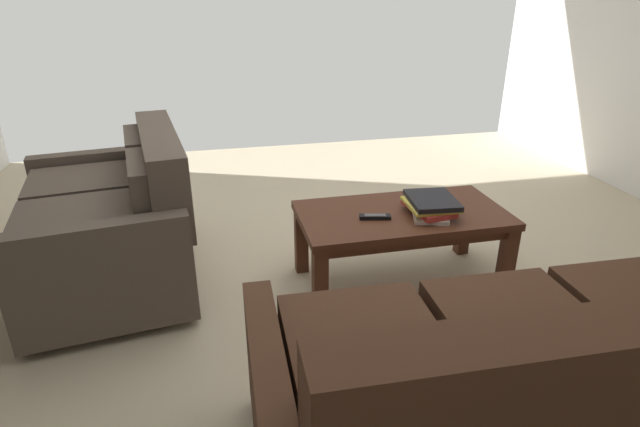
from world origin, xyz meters
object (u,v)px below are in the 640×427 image
object	(u,v)px
loveseat_near	(114,221)
coffee_table	(402,223)
tv_remote	(375,217)
sofa_main	(540,385)
book_stack	(430,206)

from	to	relation	value
loveseat_near	coffee_table	bearing A→B (deg)	166.09
coffee_table	tv_remote	xyz separation A→B (m)	(0.17, 0.05, 0.08)
sofa_main	coffee_table	size ratio (longest dim) A/B	1.69
loveseat_near	coffee_table	distance (m)	1.55
sofa_main	loveseat_near	size ratio (longest dim) A/B	1.39
loveseat_near	book_stack	world-z (taller)	loveseat_near
tv_remote	book_stack	bearing A→B (deg)	178.27
loveseat_near	tv_remote	bearing A→B (deg)	162.31
coffee_table	sofa_main	bearing A→B (deg)	90.06
book_stack	coffee_table	bearing A→B (deg)	-26.12
tv_remote	coffee_table	bearing A→B (deg)	-162.88
sofa_main	loveseat_near	world-z (taller)	loveseat_near
book_stack	tv_remote	world-z (taller)	book_stack
book_stack	loveseat_near	bearing A→B (deg)	-14.91
loveseat_near	book_stack	distance (m)	1.69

